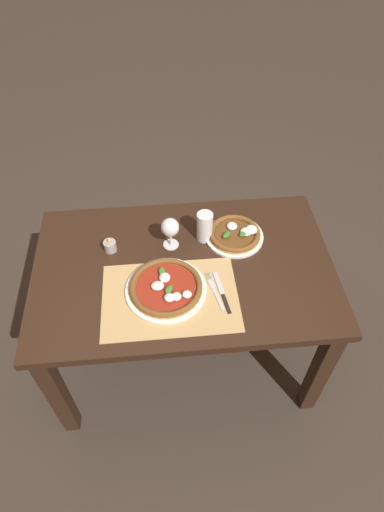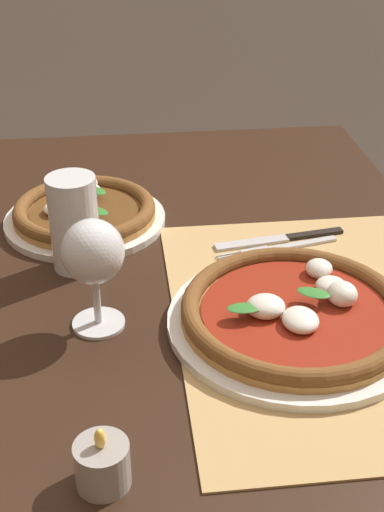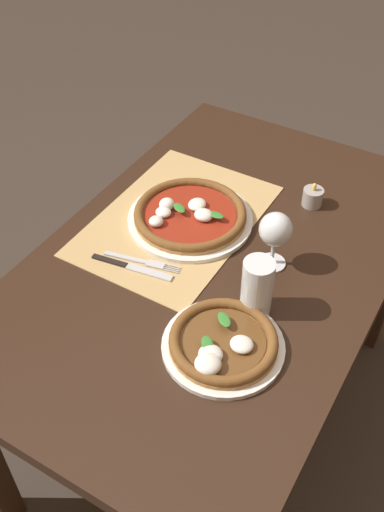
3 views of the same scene
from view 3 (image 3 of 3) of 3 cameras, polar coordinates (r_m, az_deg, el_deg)
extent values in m
plane|color=#382D26|center=(2.08, 1.71, -14.93)|extent=(24.00, 24.00, 0.00)
cube|color=black|center=(1.52, 2.27, -0.55)|extent=(1.30, 0.82, 0.04)
cube|color=black|center=(2.28, 1.51, 4.76)|extent=(0.07, 0.07, 0.70)
cube|color=tan|center=(1.61, -1.53, 3.46)|extent=(0.55, 0.38, 0.00)
cylinder|color=silver|center=(1.60, -0.18, 3.54)|extent=(0.33, 0.33, 0.01)
cylinder|color=#B77F42|center=(1.59, -0.18, 3.84)|extent=(0.30, 0.30, 0.01)
torus|color=brown|center=(1.58, -0.18, 4.12)|extent=(0.30, 0.30, 0.02)
cylinder|color=maroon|center=(1.58, -0.18, 4.02)|extent=(0.25, 0.25, 0.00)
ellipsoid|color=silver|center=(1.55, -3.50, 3.25)|extent=(0.04, 0.04, 0.03)
ellipsoid|color=silver|center=(1.60, -2.42, 4.95)|extent=(0.04, 0.04, 0.03)
ellipsoid|color=silver|center=(1.60, 0.49, 4.93)|extent=(0.05, 0.05, 0.02)
ellipsoid|color=silver|center=(1.58, -2.75, 4.19)|extent=(0.04, 0.04, 0.02)
ellipsoid|color=silver|center=(1.56, 1.12, 3.93)|extent=(0.05, 0.05, 0.03)
ellipsoid|color=#337A2D|center=(1.55, 2.27, 3.95)|extent=(0.02, 0.04, 0.00)
ellipsoid|color=#337A2D|center=(1.58, -1.23, 4.61)|extent=(0.04, 0.05, 0.00)
cylinder|color=silver|center=(1.30, 2.98, -8.58)|extent=(0.27, 0.27, 0.01)
cylinder|color=#B77F42|center=(1.30, 3.00, -8.28)|extent=(0.24, 0.24, 0.01)
torus|color=brown|center=(1.29, 3.02, -8.01)|extent=(0.24, 0.24, 0.02)
cylinder|color=brown|center=(1.29, 3.01, -8.10)|extent=(0.18, 0.18, 0.00)
ellipsoid|color=silver|center=(1.24, 1.53, -10.23)|extent=(0.06, 0.06, 0.03)
ellipsoid|color=silver|center=(1.28, 4.75, -8.39)|extent=(0.05, 0.05, 0.02)
ellipsoid|color=silver|center=(1.25, 1.78, -9.35)|extent=(0.05, 0.05, 0.02)
ellipsoid|color=#337A2D|center=(1.26, 1.46, -8.36)|extent=(0.05, 0.05, 0.00)
ellipsoid|color=#337A2D|center=(1.31, 3.08, -6.05)|extent=(0.05, 0.05, 0.00)
cylinder|color=silver|center=(1.49, 7.58, -0.65)|extent=(0.07, 0.07, 0.00)
cylinder|color=silver|center=(1.47, 7.70, 0.33)|extent=(0.01, 0.01, 0.06)
ellipsoid|color=silver|center=(1.42, 7.98, 2.54)|extent=(0.08, 0.08, 0.08)
ellipsoid|color=#C17019|center=(1.43, 7.94, 2.23)|extent=(0.07, 0.07, 0.05)
cylinder|color=silver|center=(1.33, 6.22, -2.95)|extent=(0.07, 0.07, 0.15)
cylinder|color=black|center=(1.34, 6.18, -3.38)|extent=(0.07, 0.07, 0.12)
cylinder|color=silver|center=(1.30, 6.39, -1.39)|extent=(0.07, 0.07, 0.02)
cube|color=#B7B7BC|center=(1.50, -6.34, -0.16)|extent=(0.04, 0.11, 0.00)
cube|color=#B7B7BC|center=(1.47, -3.47, -0.83)|extent=(0.03, 0.05, 0.00)
cylinder|color=#B7B7BC|center=(1.46, -2.04, -1.43)|extent=(0.01, 0.04, 0.00)
cylinder|color=#B7B7BC|center=(1.46, -1.96, -1.27)|extent=(0.01, 0.04, 0.00)
cylinder|color=#B7B7BC|center=(1.47, -1.88, -1.12)|extent=(0.01, 0.04, 0.00)
cylinder|color=#B7B7BC|center=(1.47, -1.80, -0.96)|extent=(0.01, 0.04, 0.00)
cube|color=black|center=(1.50, -7.83, -0.46)|extent=(0.03, 0.10, 0.01)
cube|color=#B7B7BC|center=(1.46, -4.10, -1.56)|extent=(0.04, 0.12, 0.00)
cylinder|color=gray|center=(1.68, 11.42, 5.51)|extent=(0.06, 0.06, 0.05)
cylinder|color=silver|center=(1.68, 11.38, 5.31)|extent=(0.04, 0.04, 0.03)
ellipsoid|color=#F9C64C|center=(1.65, 11.58, 6.46)|extent=(0.01, 0.01, 0.02)
camera|label=1|loc=(2.02, -42.34, 47.33)|focal=30.00mm
camera|label=2|loc=(1.90, 19.40, 26.99)|focal=50.00mm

